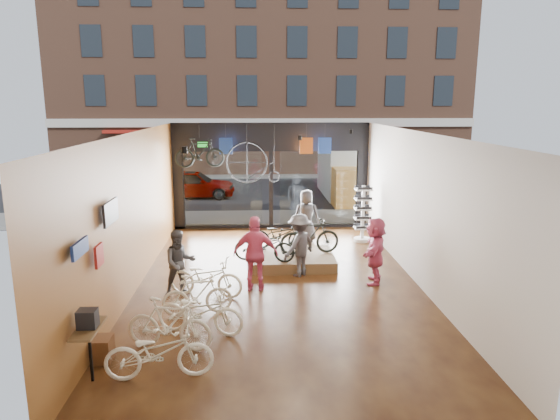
{
  "coord_description": "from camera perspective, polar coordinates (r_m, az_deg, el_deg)",
  "views": [
    {
      "loc": [
        -0.56,
        -11.85,
        4.49
      ],
      "look_at": [
        0.1,
        1.4,
        1.63
      ],
      "focal_mm": 32.0,
      "sensor_mm": 36.0,
      "label": 1
    }
  ],
  "objects": [
    {
      "name": "display_bike_left",
      "position": [
        13.41,
        -1.81,
        -4.11
      ],
      "size": [
        1.73,
        0.91,
        0.87
      ],
      "primitive_type": "imported",
      "rotation": [
        0.0,
        0.0,
        1.36
      ],
      "color": "black",
      "rests_on": "display_platform"
    },
    {
      "name": "jersey_right",
      "position": [
        17.27,
        5.14,
        7.34
      ],
      "size": [
        0.45,
        0.03,
        0.55
      ],
      "primitive_type": "cube",
      "color": "#1E3F99",
      "rests_on": "ceiling"
    },
    {
      "name": "floor_bike_1",
      "position": [
        9.64,
        -12.54,
        -12.59
      ],
      "size": [
        1.72,
        0.86,
        1.0
      ],
      "primitive_type": "imported",
      "rotation": [
        0.0,
        0.0,
        1.32
      ],
      "color": "white",
      "rests_on": "ground_plane"
    },
    {
      "name": "floor_bike_2",
      "position": [
        10.14,
        -9.14,
        -11.38
      ],
      "size": [
        1.87,
        1.03,
        0.93
      ],
      "primitive_type": "imported",
      "rotation": [
        0.0,
        0.0,
        1.32
      ],
      "color": "white",
      "rests_on": "ground_plane"
    },
    {
      "name": "display_bike_mid",
      "position": [
        14.05,
        3.41,
        -3.02
      ],
      "size": [
        1.77,
        0.76,
        1.03
      ],
      "primitive_type": "imported",
      "rotation": [
        0.0,
        0.0,
        1.74
      ],
      "color": "black",
      "rests_on": "display_platform"
    },
    {
      "name": "wall_back",
      "position": [
        6.4,
        2.46,
        -11.71
      ],
      "size": [
        7.0,
        0.04,
        3.8
      ],
      "primitive_type": "cube",
      "color": "beige",
      "rests_on": "ground"
    },
    {
      "name": "wall_right",
      "position": [
        12.79,
        15.81,
        0.02
      ],
      "size": [
        0.04,
        12.0,
        3.8
      ],
      "primitive_type": "cube",
      "color": "beige",
      "rests_on": "ground"
    },
    {
      "name": "ground_plane",
      "position": [
        12.69,
        -0.14,
        -8.65
      ],
      "size": [
        7.0,
        12.0,
        0.04
      ],
      "primitive_type": "cube",
      "color": "black",
      "rests_on": "ground"
    },
    {
      "name": "customer_3",
      "position": [
        13.11,
        2.22,
        -4.04
      ],
      "size": [
        1.2,
        1.2,
        1.67
      ],
      "primitive_type": "imported",
      "rotation": [
        0.0,
        0.0,
        3.92
      ],
      "color": "#3F3F44",
      "rests_on": "ground_plane"
    },
    {
      "name": "opposite_building",
      "position": [
        33.44,
        -1.97,
        16.46
      ],
      "size": [
        26.0,
        5.0,
        14.0
      ],
      "primitive_type": "cube",
      "color": "brown",
      "rests_on": "ground"
    },
    {
      "name": "customer_4",
      "position": [
        16.37,
        3.04,
        -0.65
      ],
      "size": [
        0.92,
        0.67,
        1.72
      ],
      "primitive_type": "imported",
      "rotation": [
        0.0,
        0.0,
        2.99
      ],
      "color": "#3F3F44",
      "rests_on": "ground_plane"
    },
    {
      "name": "street_road",
      "position": [
        27.23,
        -1.64,
        2.64
      ],
      "size": [
        30.0,
        18.0,
        0.02
      ],
      "primitive_type": "cube",
      "color": "black",
      "rests_on": "ground"
    },
    {
      "name": "wall_left",
      "position": [
        12.48,
        -16.51,
        -0.32
      ],
      "size": [
        0.04,
        12.0,
        3.8
      ],
      "primitive_type": "cube",
      "color": "brown",
      "rests_on": "ground"
    },
    {
      "name": "exit_sign",
      "position": [
        17.88,
        -8.83,
        7.4
      ],
      "size": [
        0.35,
        0.06,
        0.18
      ],
      "primitive_type": "cube",
      "color": "#198C26",
      "rests_on": "storefront"
    },
    {
      "name": "display_bike_right",
      "position": [
        14.49,
        -0.12,
        -2.86
      ],
      "size": [
        1.71,
        0.78,
        0.87
      ],
      "primitive_type": "imported",
      "rotation": [
        0.0,
        0.0,
        1.44
      ],
      "color": "black",
      "rests_on": "display_platform"
    },
    {
      "name": "box_truck",
      "position": [
        23.48,
        7.92,
        4.17
      ],
      "size": [
        2.15,
        6.45,
        2.54
      ],
      "primitive_type": null,
      "color": "silver",
      "rests_on": "street_road"
    },
    {
      "name": "floor_bike_0",
      "position": [
        8.77,
        -13.65,
        -15.49
      ],
      "size": [
        1.83,
        0.77,
        0.94
      ],
      "primitive_type": "imported",
      "rotation": [
        0.0,
        0.0,
        1.65
      ],
      "color": "white",
      "rests_on": "ground_plane"
    },
    {
      "name": "customer_5",
      "position": [
        12.82,
        10.83,
        -4.56
      ],
      "size": [
        0.94,
        1.65,
        1.69
      ],
      "primitive_type": "imported",
      "rotation": [
        0.0,
        0.0,
        4.41
      ],
      "color": "#CC4C72",
      "rests_on": "ground_plane"
    },
    {
      "name": "jersey_mid",
      "position": [
        17.2,
        3.02,
        7.35
      ],
      "size": [
        0.45,
        0.03,
        0.55
      ],
      "primitive_type": "cube",
      "color": "#CC5919",
      "rests_on": "ceiling"
    },
    {
      "name": "jersey_left",
      "position": [
        17.14,
        -6.22,
        7.27
      ],
      "size": [
        0.45,
        0.03,
        0.55
      ],
      "primitive_type": "cube",
      "color": "#1E3F99",
      "rests_on": "ceiling"
    },
    {
      "name": "floor_bike_4",
      "position": [
        11.97,
        -8.49,
        -7.6
      ],
      "size": [
        1.89,
        1.04,
        0.94
      ],
      "primitive_type": "imported",
      "rotation": [
        0.0,
        0.0,
        1.33
      ],
      "color": "white",
      "rests_on": "ground_plane"
    },
    {
      "name": "ceiling",
      "position": [
        11.88,
        -0.15,
        8.93
      ],
      "size": [
        7.0,
        12.0,
        0.04
      ],
      "primitive_type": "cube",
      "color": "black",
      "rests_on": "ground"
    },
    {
      "name": "display_platform",
      "position": [
        14.17,
        1.25,
        -5.67
      ],
      "size": [
        2.4,
        1.8,
        0.3
      ],
      "primitive_type": "cube",
      "color": "brown",
      "rests_on": "ground_plane"
    },
    {
      "name": "customer_1",
      "position": [
        12.08,
        -11.38,
        -5.92
      ],
      "size": [
        0.93,
        0.83,
        1.58
      ],
      "primitive_type": "imported",
      "rotation": [
        0.0,
        0.0,
        0.36
      ],
      "color": "#3F3F44",
      "rests_on": "ground_plane"
    },
    {
      "name": "hung_bike",
      "position": [
        16.22,
        -9.16,
        6.48
      ],
      "size": [
        1.64,
        0.8,
        0.95
      ],
      "primitive_type": "imported",
      "rotation": [
        0.0,
        0.0,
        1.81
      ],
      "color": "black",
      "rests_on": "ceiling"
    },
    {
      "name": "penny_farthing",
      "position": [
        16.64,
        -2.81,
        5.28
      ],
      "size": [
        1.71,
        0.06,
        1.37
      ],
      "primitive_type": null,
      "color": "black",
      "rests_on": "ceiling"
    },
    {
      "name": "customer_2",
      "position": [
        12.1,
        -2.8,
        -5.0
      ],
      "size": [
        1.12,
        0.55,
        1.85
      ],
      "primitive_type": "imported",
      "rotation": [
        0.0,
        0.0,
        3.05
      ],
      "color": "#CC4C72",
      "rests_on": "ground_plane"
    },
    {
      "name": "storefront",
      "position": [
        18.04,
        -1.05,
        3.91
      ],
      "size": [
        7.0,
        0.26,
        3.8
      ],
      "primitive_type": null,
      "color": "black",
      "rests_on": "ground"
    },
    {
      "name": "floor_bike_3",
      "position": [
        11.01,
        -9.45,
        -9.52
      ],
      "size": [
        1.55,
        0.64,
        0.91
      ],
      "primitive_type": "imported",
      "rotation": [
        0.0,
        0.0,
        1.72
      ],
      "color": "white",
      "rests_on": "ground_plane"
    },
    {
      "name": "sidewalk_near",
      "position": [
        19.56,
        -1.14,
        -0.93
      ],
      "size": [
        30.0,
        2.4,
        0.12
      ],
      "primitive_type": "cube",
      "color": "slate",
      "rests_on": "ground"
    },
    {
      "name": "sunglasses_rack",
      "position": [
        16.57,
        9.44,
        -0.41
      ],
      "size": [
        0.59,
        0.5,
        1.86
      ],
      "primitive_type": null,
      "rotation": [
        0.0,
        0.0,
        -0.1
      ],
      "color": "white",
      "rests_on": "ground_plane"
    },
    {
      "name": "sidewalk_far",
      "position": [
        31.17,
        -1.8,
        3.99
      ],
      "size": [
        30.0,
        2.0,
        0.12
      ],
      "primitive_type": "cube",
      "color": "slate",
      "rests_on": "ground"
    },
    {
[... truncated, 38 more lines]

